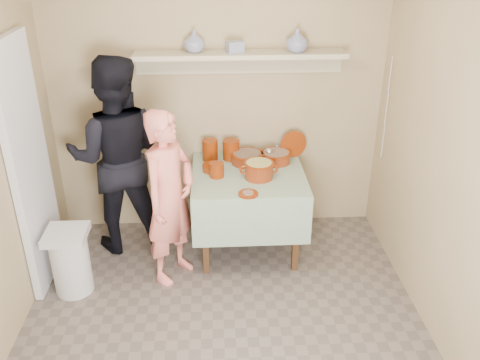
{
  "coord_description": "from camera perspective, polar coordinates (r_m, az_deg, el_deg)",
  "views": [
    {
      "loc": [
        -0.04,
        -2.68,
        2.65
      ],
      "look_at": [
        0.15,
        0.75,
        0.95
      ],
      "focal_mm": 38.0,
      "sensor_mm": 36.0,
      "label": 1
    }
  ],
  "objects": [
    {
      "name": "ground",
      "position": [
        3.77,
        -1.74,
        -18.35
      ],
      "size": [
        3.5,
        3.5,
        0.0
      ],
      "primitive_type": "plane",
      "color": "#63564D",
      "rests_on": "ground"
    },
    {
      "name": "tile_panel",
      "position": [
        4.23,
        -22.48,
        1.28
      ],
      "size": [
        0.06,
        0.7,
        2.0
      ],
      "primitive_type": "cube",
      "color": "silver",
      "rests_on": "ground"
    },
    {
      "name": "plate_stack_a",
      "position": [
        4.61,
        -3.39,
        3.39
      ],
      "size": [
        0.14,
        0.14,
        0.19
      ],
      "primitive_type": "cylinder",
      "color": "#681C00",
      "rests_on": "serving_table"
    },
    {
      "name": "plate_stack_b",
      "position": [
        4.62,
        -1.01,
        3.4
      ],
      "size": [
        0.15,
        0.15,
        0.18
      ],
      "primitive_type": "cylinder",
      "color": "#681C00",
      "rests_on": "serving_table"
    },
    {
      "name": "bowl_stack",
      "position": [
        4.29,
        -2.64,
        1.13
      ],
      "size": [
        0.12,
        0.12,
        0.12
      ],
      "primitive_type": "cylinder",
      "color": "#681C00",
      "rests_on": "serving_table"
    },
    {
      "name": "empty_bowl",
      "position": [
        4.42,
        -3.03,
        1.4
      ],
      "size": [
        0.19,
        0.19,
        0.06
      ],
      "primitive_type": "cylinder",
      "color": "#681C00",
      "rests_on": "serving_table"
    },
    {
      "name": "propped_lid",
      "position": [
        4.69,
        6.02,
        4.03
      ],
      "size": [
        0.25,
        0.1,
        0.25
      ],
      "primitive_type": "cylinder",
      "rotation": [
        1.45,
        0.0,
        0.22
      ],
      "color": "#681C00",
      "rests_on": "serving_table"
    },
    {
      "name": "vase_right",
      "position": [
        4.42,
        6.45,
        15.31
      ],
      "size": [
        0.2,
        0.2,
        0.19
      ],
      "primitive_type": "imported",
      "rotation": [
        0.0,
        0.0,
        -0.12
      ],
      "color": "navy",
      "rests_on": "wall_shelf"
    },
    {
      "name": "vase_left",
      "position": [
        4.4,
        -5.15,
        15.26
      ],
      "size": [
        0.25,
        0.25,
        0.18
      ],
      "primitive_type": "imported",
      "rotation": [
        0.0,
        0.0,
        0.83
      ],
      "color": "navy",
      "rests_on": "wall_shelf"
    },
    {
      "name": "ceramic_box",
      "position": [
        4.37,
        -0.55,
        14.7
      ],
      "size": [
        0.16,
        0.13,
        0.1
      ],
      "primitive_type": "cube",
      "rotation": [
        0.0,
        0.0,
        0.29
      ],
      "color": "navy",
      "rests_on": "wall_shelf"
    },
    {
      "name": "person_cook",
      "position": [
        4.07,
        -7.88,
        -2.03
      ],
      "size": [
        0.59,
        0.64,
        1.46
      ],
      "primitive_type": "imported",
      "rotation": [
        0.0,
        0.0,
        0.98
      ],
      "color": "#F47869",
      "rests_on": "ground"
    },
    {
      "name": "person_helper",
      "position": [
        4.53,
        -13.64,
        2.56
      ],
      "size": [
        0.89,
        0.71,
        1.76
      ],
      "primitive_type": "imported",
      "rotation": [
        0.0,
        0.0,
        -3.09
      ],
      "color": "black",
      "rests_on": "ground"
    },
    {
      "name": "room_shell",
      "position": [
        2.88,
        -2.18,
        5.09
      ],
      "size": [
        3.04,
        3.54,
        2.62
      ],
      "color": "tan",
      "rests_on": "ground"
    },
    {
      "name": "serving_table",
      "position": [
        4.45,
        0.91,
        -0.49
      ],
      "size": [
        0.97,
        0.97,
        0.76
      ],
      "color": "#4C2D16",
      "rests_on": "ground"
    },
    {
      "name": "cazuela_meat_a",
      "position": [
        4.55,
        0.77,
        2.6
      ],
      "size": [
        0.3,
        0.3,
        0.1
      ],
      "color": "#5F1E0C",
      "rests_on": "serving_table"
    },
    {
      "name": "cazuela_meat_b",
      "position": [
        4.58,
        4.09,
        2.7
      ],
      "size": [
        0.28,
        0.28,
        0.1
      ],
      "color": "#5F1E0C",
      "rests_on": "serving_table"
    },
    {
      "name": "ladle",
      "position": [
        4.54,
        3.31,
        3.21
      ],
      "size": [
        0.08,
        0.26,
        0.19
      ],
      "color": "silver",
      "rests_on": "cazuela_meat_b"
    },
    {
      "name": "cazuela_rice",
      "position": [
        4.26,
        2.13,
        1.28
      ],
      "size": [
        0.33,
        0.25,
        0.14
      ],
      "color": "#5F1E0C",
      "rests_on": "serving_table"
    },
    {
      "name": "front_plate",
      "position": [
        4.02,
        0.93,
        -1.54
      ],
      "size": [
        0.16,
        0.16,
        0.03
      ],
      "color": "#681C00",
      "rests_on": "serving_table"
    },
    {
      "name": "wall_shelf",
      "position": [
        4.45,
        0.01,
        13.65
      ],
      "size": [
        1.8,
        0.25,
        0.21
      ],
      "color": "#BAAD8A",
      "rests_on": "room_shell"
    },
    {
      "name": "trash_bin",
      "position": [
        4.3,
        -18.48,
        -8.6
      ],
      "size": [
        0.32,
        0.32,
        0.56
      ],
      "color": "silver",
      "rests_on": "ground"
    },
    {
      "name": "electrical_cord",
      "position": [
        4.64,
        16.14,
        7.74
      ],
      "size": [
        0.01,
        0.05,
        0.9
      ],
      "color": "silver",
      "rests_on": "wall_shelf"
    }
  ]
}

